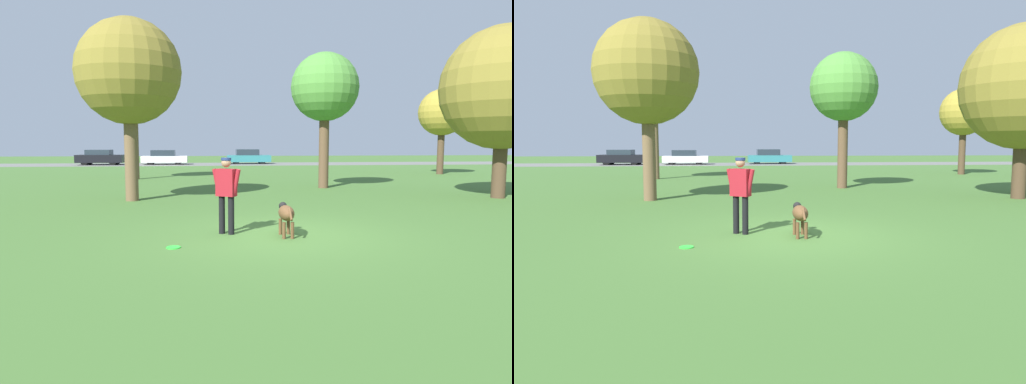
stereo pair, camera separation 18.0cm
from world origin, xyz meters
TOP-DOWN VIEW (x-y plane):
  - ground_plane at (0.00, 0.00)m, footprint 120.00×120.00m
  - far_road_strip at (0.00, 32.42)m, footprint 120.00×6.00m
  - person at (-1.05, 0.28)m, footprint 0.61×0.42m
  - dog at (0.15, -0.08)m, footprint 0.31×1.11m
  - frisbee at (-2.07, -0.91)m, footprint 0.27×0.27m
  - tree_far_left at (-5.20, 15.45)m, footprint 2.92×2.92m
  - tree_mid_center at (3.48, 9.81)m, footprint 2.84×2.84m
  - tree_near_left at (-3.93, 6.20)m, footprint 3.39×3.39m
  - tree_near_right at (8.61, 5.63)m, footprint 4.18×4.18m
  - tree_far_right at (12.84, 17.60)m, footprint 2.82×2.82m
  - parked_car_black at (-10.76, 32.08)m, footprint 4.06×1.97m
  - parked_car_white at (-5.26, 32.21)m, footprint 4.02×1.82m
  - parked_car_teal at (2.31, 32.82)m, footprint 4.00×1.80m

SIDE VIEW (x-z plane):
  - ground_plane at x=0.00m, z-range 0.00..0.00m
  - far_road_strip at x=0.00m, z-range 0.00..0.01m
  - frisbee at x=-2.07m, z-range 0.00..0.02m
  - dog at x=0.15m, z-range 0.13..0.79m
  - parked_car_white at x=-5.26m, z-range -0.01..1.28m
  - parked_car_teal at x=2.31m, z-range -0.03..1.32m
  - parked_car_black at x=-10.76m, z-range 0.00..1.33m
  - person at x=-1.05m, z-range 0.14..1.74m
  - tree_far_right at x=12.84m, z-range 1.14..6.32m
  - tree_near_right at x=8.61m, z-range 0.82..6.68m
  - tree_near_left at x=-3.93m, z-range 1.21..7.10m
  - tree_mid_center at x=3.48m, z-range 1.34..7.00m
  - tree_far_left at x=-5.20m, z-range 1.49..7.49m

